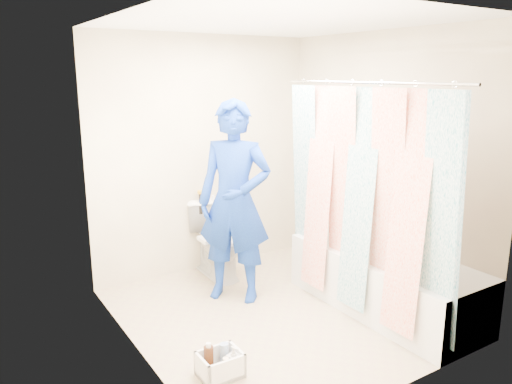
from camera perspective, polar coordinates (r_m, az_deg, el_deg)
floor at (r=4.43m, az=2.27°, el=-13.70°), size 2.60×2.60×0.00m
ceiling at (r=3.97m, az=2.61°, el=18.92°), size 2.40×2.60×0.02m
wall_back at (r=5.13m, az=-5.94°, el=4.14°), size 2.40×0.02×2.40m
wall_front at (r=3.09m, az=16.41°, el=-2.48°), size 2.40×0.02×2.40m
wall_left at (r=3.50m, az=-13.89°, el=-0.50°), size 0.02×2.60×2.40m
wall_right at (r=4.81m, az=14.24°, el=3.19°), size 0.02×2.60×2.40m
bathtub at (r=4.54m, az=14.43°, el=-9.70°), size 0.70×1.75×0.50m
curtain_rod at (r=3.96m, az=12.51°, el=12.12°), size 0.02×1.90×0.02m
shower_curtain at (r=4.08m, az=11.86°, el=-1.05°), size 0.06×1.75×1.80m
toilet at (r=5.10m, az=-4.49°, el=-5.44°), size 0.45×0.75×0.75m
tank_lid at (r=4.98m, az=-3.89°, el=-5.12°), size 0.47×0.22×0.04m
tank_internals at (r=5.15m, az=-5.97°, el=-1.05°), size 0.18×0.06×0.25m
plumber at (r=4.43m, az=-2.46°, el=-1.15°), size 0.77×0.78×1.81m
cleaning_caddy at (r=3.61m, az=-3.97°, el=-19.10°), size 0.29×0.23×0.22m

